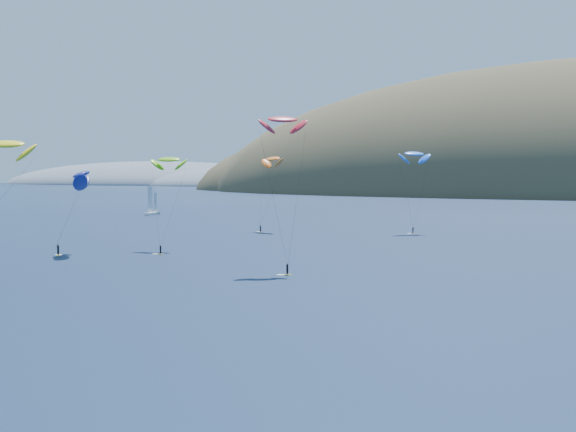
# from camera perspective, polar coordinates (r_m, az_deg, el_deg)

# --- Properties ---
(headland) EXTENTS (460.00, 250.00, 60.00)m
(headland) POSITION_cam_1_polar(r_m,az_deg,el_deg) (929.19, -8.06, 2.06)
(headland) COLOR slate
(headland) RESTS_ON ground
(sailboat) EXTENTS (9.63, 8.27, 11.73)m
(sailboat) POSITION_cam_1_polar(r_m,az_deg,el_deg) (293.11, -9.66, 0.27)
(sailboat) COLOR silver
(sailboat) RESTS_ON ground
(kitesurfer_1) EXTENTS (9.15, 11.15, 21.51)m
(kitesurfer_1) POSITION_cam_1_polar(r_m,az_deg,el_deg) (213.81, -1.10, 4.08)
(kitesurfer_1) COLOR yellow
(kitesurfer_1) RESTS_ON ground
(kitesurfer_2) EXTENTS (9.41, 13.77, 22.47)m
(kitesurfer_2) POSITION_cam_1_polar(r_m,az_deg,el_deg) (127.81, -19.41, 4.83)
(kitesurfer_2) COLOR yellow
(kitesurfer_2) RESTS_ON ground
(kitesurfer_3) EXTENTS (9.28, 13.50, 20.38)m
(kitesurfer_3) POSITION_cam_1_polar(r_m,az_deg,el_deg) (166.51, -8.46, 3.98)
(kitesurfer_3) COLOR yellow
(kitesurfer_3) RESTS_ON ground
(kitesurfer_4) EXTENTS (8.93, 8.79, 22.76)m
(kitesurfer_4) POSITION_cam_1_polar(r_m,az_deg,el_deg) (209.63, 8.97, 4.39)
(kitesurfer_4) COLOR yellow
(kitesurfer_4) RESTS_ON ground
(kitesurfer_9) EXTENTS (8.32, 10.21, 26.50)m
(kitesurfer_9) POSITION_cam_1_polar(r_m,az_deg,el_deg) (130.09, -0.39, 6.86)
(kitesurfer_9) COLOR yellow
(kitesurfer_9) RESTS_ON ground
(kitesurfer_10) EXTENTS (9.80, 12.37, 18.21)m
(kitesurfer_10) POSITION_cam_1_polar(r_m,az_deg,el_deg) (160.74, -14.49, 2.87)
(kitesurfer_10) COLOR yellow
(kitesurfer_10) RESTS_ON ground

